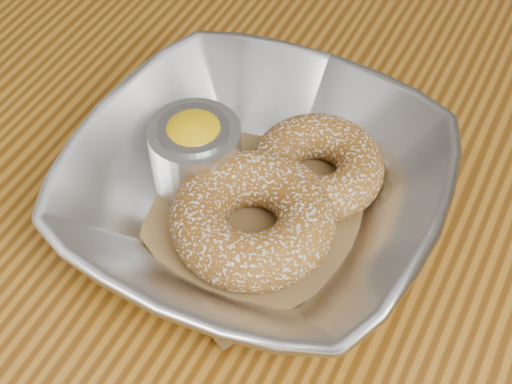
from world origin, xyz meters
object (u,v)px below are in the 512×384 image
at_px(ramekin, 195,151).
at_px(donut_back, 317,167).
at_px(table, 218,279).
at_px(serving_bowl, 256,193).
at_px(donut_front, 253,219).

bearing_deg(ramekin, donut_back, 23.64).
xyz_separation_m(table, serving_bowl, (0.04, -0.01, 0.13)).
height_order(table, ramekin, ramekin).
bearing_deg(serving_bowl, ramekin, 169.66).
xyz_separation_m(donut_back, ramekin, (-0.07, -0.03, 0.01)).
bearing_deg(donut_front, serving_bowl, 111.24).
height_order(donut_front, ramekin, ramekin).
distance_m(table, ramekin, 0.14).
xyz_separation_m(serving_bowl, ramekin, (-0.05, 0.01, 0.01)).
relative_size(table, donut_back, 13.65).
xyz_separation_m(table, ramekin, (-0.01, 0.00, 0.13)).
bearing_deg(ramekin, serving_bowl, -10.34).
bearing_deg(table, donut_back, 30.83).
distance_m(serving_bowl, donut_front, 0.02).
relative_size(donut_back, donut_front, 0.85).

